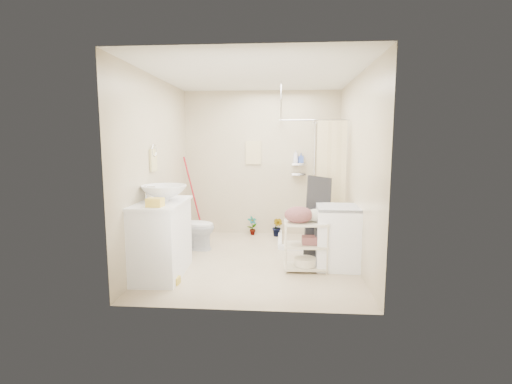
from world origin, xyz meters
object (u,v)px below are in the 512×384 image
vanity (161,238)px  toilet (192,226)px  washing_machine (338,237)px  laundry_rack (306,242)px

vanity → toilet: vanity is taller
washing_machine → laundry_rack: bearing=-156.4°
washing_machine → laundry_rack: (-0.44, -0.17, -0.03)m
toilet → laundry_rack: 1.95m
laundry_rack → vanity: bearing=-172.5°
toilet → laundry_rack: size_ratio=0.93×
toilet → washing_machine: washing_machine is taller
vanity → toilet: 1.17m
toilet → laundry_rack: (1.74, -0.87, 0.03)m
washing_machine → vanity: bearing=-166.8°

